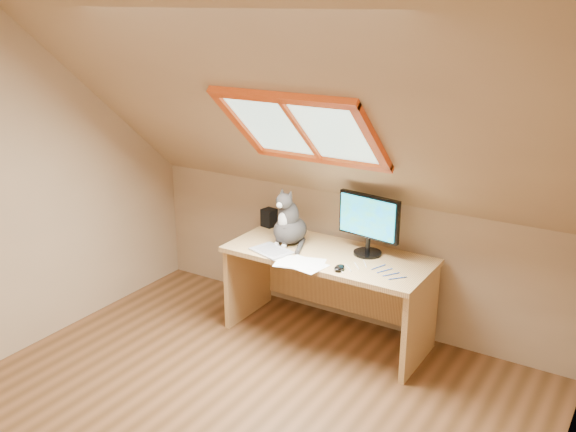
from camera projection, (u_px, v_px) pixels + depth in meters
The scene contains 9 objects.
room_shell at pixel (184, 205), 3.15m from camera, with size 3.52×3.52×2.41m.
desk at pixel (332, 277), 4.68m from camera, with size 1.48×0.65×0.67m.
monitor at pixel (369, 221), 4.46m from camera, with size 0.47×0.20×0.44m.
cat at pixel (289, 224), 4.70m from camera, with size 0.27×0.31×0.43m.
desk_speaker at pixel (269, 218), 5.08m from camera, with size 0.10×0.10×0.14m, color black.
graphics_tablet at pixel (272, 251), 4.58m from camera, with size 0.28×0.20×0.01m, color #B2B2B7.
mouse at pixel (339, 268), 4.27m from camera, with size 0.06×0.11×0.03m, color black.
papers at pixel (293, 261), 4.42m from camera, with size 0.35×0.30×0.01m.
cables at pixel (374, 270), 4.26m from camera, with size 0.51×0.26×0.01m.
Camera 1 is at (2.02, -2.37, 2.40)m, focal length 40.00 mm.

